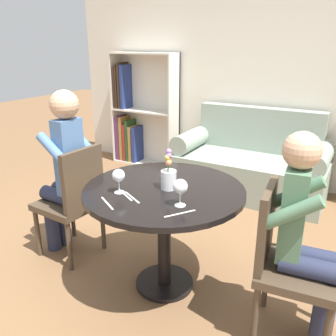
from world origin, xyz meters
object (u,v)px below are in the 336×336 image
Objects in this scene: person_left at (64,171)px; flower_vase at (169,176)px; chair_left at (74,198)px; wine_glass_right at (180,187)px; wine_glass_left at (119,176)px; person_right at (306,239)px; couch at (250,165)px; bookshelf_left at (138,116)px; chair_right at (285,258)px.

person_left is 4.97× the size of flower_vase.
person_left is 0.91m from flower_vase.
chair_left is 1.07m from wine_glass_right.
wine_glass_left is 0.95× the size of wine_glass_right.
person_left reaches higher than person_right.
wine_glass_left is (0.67, -0.20, 0.15)m from person_left.
wine_glass_right is 0.26m from flower_vase.
couch is 2.19m from wine_glass_left.
wine_glass_left is 0.31m from flower_vase.
bookshelf_left is 1.23× the size of person_right.
person_left is (-0.87, -1.92, 0.38)m from couch.
person_left is at bearing 83.25° from chair_right.
chair_left reaches higher than wine_glass_left.
person_left reaches higher than flower_vase.
wine_glass_left is (0.58, -0.19, 0.35)m from chair_left.
bookshelf_left is 3.38m from person_right.
flower_vase is (0.03, -1.91, 0.51)m from couch.
couch is 2.14m from person_left.
wine_glass_right is (-0.58, -0.14, 0.35)m from chair_right.
wine_glass_right is at bearing 84.48° from person_left.
chair_left is 3.42× the size of flower_vase.
flower_vase is (1.72, -2.18, 0.17)m from bookshelf_left.
flower_vase is at bearing 81.43° from chair_right.
wine_glass_left is at bearing -139.04° from flower_vase.
person_left is (0.82, -2.19, 0.04)m from bookshelf_left.
chair_right is 0.83m from flower_vase.
chair_left is at bearing 84.10° from person_right.
person_right is 1.12m from wine_glass_left.
chair_right is at bearing 93.65° from person_right.
wine_glass_right is at bearing 2.86° from wine_glass_left.
bookshelf_left is 2.33m from person_left.
bookshelf_left reaches higher than person_right.
bookshelf_left is 2.38m from chair_left.
bookshelf_left is at bearing 128.74° from wine_glass_right.
person_right is at bearing -40.65° from bookshelf_left.
wine_glass_right is (1.08, -0.18, 0.15)m from person_left.
chair_left is 0.74× the size of person_right.
bookshelf_left is 9.76× the size of wine_glass_left.
wine_glass_left is 0.41m from wine_glass_right.
person_left is (-1.66, 0.03, 0.20)m from chair_right.
bookshelf_left is at bearing -153.94° from chair_left.
couch reaches higher than chair_left.
bookshelf_left reaches higher than wine_glass_right.
person_right is 7.91× the size of wine_glass_left.
person_right is 0.87m from flower_vase.
chair_right is at bearing -67.99° from couch.
chair_right reaches higher than wine_glass_left.
wine_glass_left is at bearing 93.78° from person_right.
chair_right is at bearing 92.65° from person_left.
bookshelf_left is 3.33m from chair_right.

